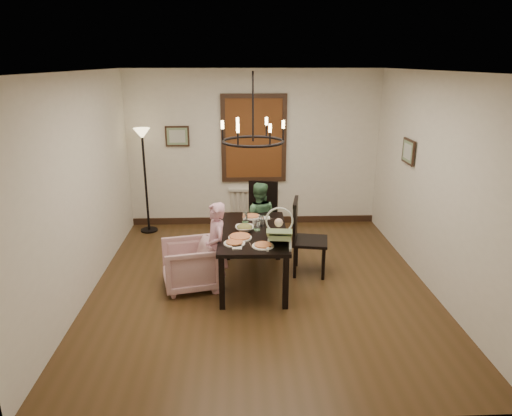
{
  "coord_description": "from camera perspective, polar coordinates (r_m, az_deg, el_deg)",
  "views": [
    {
      "loc": [
        -0.31,
        -5.61,
        2.91
      ],
      "look_at": [
        -0.06,
        0.16,
        1.05
      ],
      "focal_mm": 32.0,
      "sensor_mm": 36.0,
      "label": 1
    }
  ],
  "objects": [
    {
      "name": "dining_table",
      "position": [
        6.14,
        -0.35,
        -3.61
      ],
      "size": [
        0.94,
        1.61,
        0.75
      ],
      "rotation": [
        0.0,
        0.0,
        -0.03
      ],
      "color": "black",
      "rests_on": "room_shell"
    },
    {
      "name": "elderly_woman",
      "position": [
        6.01,
        -4.98,
        -5.85
      ],
      "size": [
        0.33,
        0.42,
        1.0
      ],
      "primitive_type": "imported",
      "rotation": [
        0.0,
        0.0,
        -1.28
      ],
      "color": "#DE9DB3",
      "rests_on": "room_shell"
    },
    {
      "name": "picture_back",
      "position": [
        8.24,
        -9.81,
        8.83
      ],
      "size": [
        0.42,
        0.03,
        0.36
      ],
      "primitive_type": "cube",
      "color": "black",
      "rests_on": "room_shell"
    },
    {
      "name": "chair_right",
      "position": [
        6.48,
        6.8,
        -3.62
      ],
      "size": [
        0.57,
        0.57,
        1.1
      ],
      "primitive_type": null,
      "rotation": [
        0.0,
        0.0,
        1.38
      ],
      "color": "black",
      "rests_on": "room_shell"
    },
    {
      "name": "chair_far",
      "position": [
        7.3,
        0.66,
        -1.03
      ],
      "size": [
        0.56,
        0.56,
        1.09
      ],
      "primitive_type": null,
      "rotation": [
        0.0,
        0.0,
        -0.2
      ],
      "color": "black",
      "rests_on": "room_shell"
    },
    {
      "name": "baby_bouncer",
      "position": [
        5.62,
        2.96,
        -3.04
      ],
      "size": [
        0.42,
        0.53,
        0.32
      ],
      "primitive_type": null,
      "rotation": [
        0.0,
        0.0,
        -0.11
      ],
      "color": "#ADD190",
      "rests_on": "dining_table"
    },
    {
      "name": "salad_bowl",
      "position": [
        6.11,
        -1.44,
        -2.51
      ],
      "size": [
        0.3,
        0.3,
        0.07
      ],
      "primitive_type": "imported",
      "color": "white",
      "rests_on": "dining_table"
    },
    {
      "name": "room_shell",
      "position": [
        6.17,
        0.47,
        3.71
      ],
      "size": [
        4.51,
        5.0,
        2.81
      ],
      "color": "#4A3119",
      "rests_on": "ground"
    },
    {
      "name": "window_blinds",
      "position": [
        8.18,
        -0.27,
        8.67
      ],
      "size": [
        1.0,
        0.03,
        1.4
      ],
      "primitive_type": "cube",
      "color": "#602B13",
      "rests_on": "room_shell"
    },
    {
      "name": "pizza_platter",
      "position": [
        5.85,
        -2.01,
        -3.65
      ],
      "size": [
        0.3,
        0.3,
        0.04
      ],
      "primitive_type": "cylinder",
      "color": "tan",
      "rests_on": "dining_table"
    },
    {
      "name": "floor_lamp",
      "position": [
        8.17,
        -13.63,
        3.13
      ],
      "size": [
        0.3,
        0.3,
        1.8
      ],
      "primitive_type": null,
      "color": "black",
      "rests_on": "room_shell"
    },
    {
      "name": "radiator",
      "position": [
        8.49,
        -0.26,
        0.33
      ],
      "size": [
        0.92,
        0.12,
        0.62
      ],
      "primitive_type": null,
      "color": "silver",
      "rests_on": "room_shell"
    },
    {
      "name": "armchair",
      "position": [
        6.19,
        -8.33,
        -7.06
      ],
      "size": [
        0.83,
        0.82,
        0.64
      ],
      "primitive_type": "imported",
      "rotation": [
        0.0,
        0.0,
        -1.36
      ],
      "color": "#D6A4A8",
      "rests_on": "room_shell"
    },
    {
      "name": "drinking_glass",
      "position": [
        6.06,
        0.15,
        -2.31
      ],
      "size": [
        0.07,
        0.07,
        0.15
      ],
      "primitive_type": "cylinder",
      "color": "silver",
      "rests_on": "dining_table"
    },
    {
      "name": "chandelier",
      "position": [
        5.8,
        -0.38,
        8.34
      ],
      "size": [
        0.8,
        0.8,
        0.04
      ],
      "primitive_type": "torus",
      "color": "black",
      "rests_on": "room_shell"
    },
    {
      "name": "seated_man",
      "position": [
        7.09,
        0.32,
        -2.14
      ],
      "size": [
        0.51,
        0.42,
        0.97
      ],
      "primitive_type": "imported",
      "rotation": [
        0.0,
        0.0,
        3.03
      ],
      "color": "#487A52",
      "rests_on": "room_shell"
    },
    {
      "name": "picture_right",
      "position": [
        7.09,
        18.52,
        6.72
      ],
      "size": [
        0.03,
        0.42,
        0.36
      ],
      "primitive_type": "cube",
      "rotation": [
        0.0,
        0.0,
        1.57
      ],
      "color": "black",
      "rests_on": "room_shell"
    }
  ]
}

